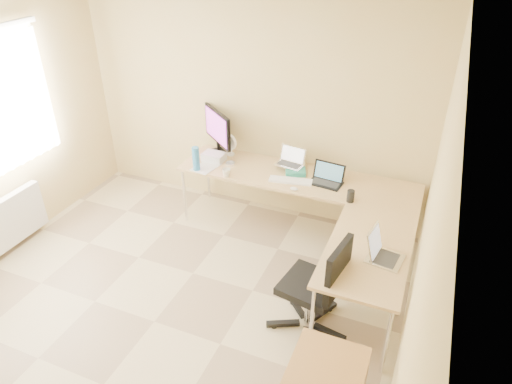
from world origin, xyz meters
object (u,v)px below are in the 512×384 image
at_px(laptop_black, 326,175).
at_px(laptop_center, 290,157).
at_px(desk_return, 364,281).
at_px(water_bottle, 196,159).
at_px(keyboard, 291,181).
at_px(office_chair, 310,284).
at_px(desk_main, 295,204).
at_px(mug, 226,173).
at_px(desk_fan, 231,145).
at_px(laptop_return, 387,249).
at_px(monitor, 218,132).

bearing_deg(laptop_black, laptop_center, 167.03).
xyz_separation_m(desk_return, laptop_black, (-0.64, 0.96, 0.47)).
distance_m(desk_return, water_bottle, 2.23).
height_order(keyboard, office_chair, office_chair).
xyz_separation_m(desk_main, office_chair, (0.58, -1.36, 0.14)).
bearing_deg(desk_main, mug, -157.36).
bearing_deg(desk_fan, desk_return, -16.95).
relative_size(water_bottle, desk_fan, 1.09).
relative_size(desk_main, desk_return, 2.04).
bearing_deg(desk_return, laptop_return, -30.78).
bearing_deg(laptop_center, desk_main, -34.46).
bearing_deg(desk_return, laptop_center, 134.48).
height_order(laptop_black, desk_fan, desk_fan).
height_order(monitor, water_bottle, monitor).
height_order(laptop_center, laptop_return, laptop_center).
bearing_deg(desk_return, laptop_black, 123.68).
xyz_separation_m(laptop_center, laptop_return, (1.25, -1.21, -0.04)).
xyz_separation_m(monitor, laptop_return, (2.18, -1.29, -0.16)).
distance_m(keyboard, laptop_return, 1.50).
relative_size(desk_main, office_chair, 2.65).
distance_m(keyboard, desk_fan, 0.94).
relative_size(desk_fan, laptop_return, 0.78).
height_order(desk_main, office_chair, office_chair).
bearing_deg(laptop_return, desk_return, 67.99).
distance_m(water_bottle, office_chair, 2.01).
xyz_separation_m(desk_return, laptop_return, (0.15, -0.09, 0.48)).
xyz_separation_m(desk_main, laptop_center, (-0.13, 0.12, 0.51)).
bearing_deg(monitor, laptop_center, 34.54).
height_order(laptop_return, office_chair, office_chair).
relative_size(mug, laptop_return, 0.29).
relative_size(keyboard, mug, 4.91).
distance_m(laptop_return, office_chair, 0.70).
xyz_separation_m(laptop_black, mug, (-1.05, -0.26, -0.06)).
distance_m(desk_return, monitor, 2.44).
bearing_deg(laptop_return, laptop_center, 54.70).
xyz_separation_m(laptop_center, water_bottle, (-0.96, -0.42, -0.01)).
height_order(mug, laptop_return, laptop_return).
height_order(laptop_black, water_bottle, water_bottle).
relative_size(desk_return, desk_fan, 5.06).
bearing_deg(desk_fan, keyboard, -5.62).
bearing_deg(keyboard, laptop_center, 101.06).
bearing_deg(laptop_return, monitor, 68.19).
relative_size(monitor, water_bottle, 2.25).
relative_size(desk_return, monitor, 2.06).
height_order(laptop_center, desk_fan, desk_fan).
xyz_separation_m(desk_return, mug, (-1.69, 0.70, 0.41)).
bearing_deg(laptop_black, desk_return, -49.74).
relative_size(laptop_black, mug, 3.63).
bearing_deg(mug, laptop_center, 35.82).
height_order(desk_return, laptop_return, laptop_return).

